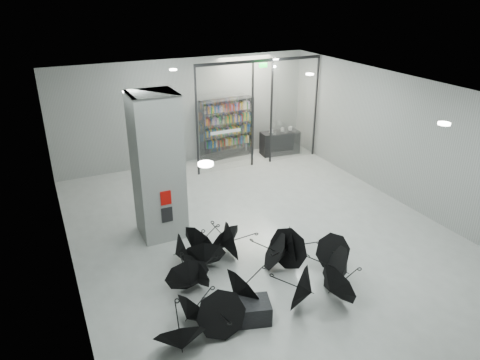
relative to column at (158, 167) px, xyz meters
name	(u,v)px	position (x,y,z in m)	size (l,w,h in m)	color
room	(277,146)	(2.50, -2.00, 0.84)	(14.00, 14.02, 4.01)	gray
column	(158,167)	(0.00, 0.00, 0.00)	(1.20, 1.20, 4.00)	slate
fire_cabinet	(166,198)	(0.00, -0.62, -0.65)	(0.28, 0.04, 0.38)	#A50A07
info_panel	(167,215)	(0.00, -0.62, -1.15)	(0.30, 0.03, 0.42)	black
exit_sign	(263,65)	(4.90, 3.30, 1.82)	(0.30, 0.06, 0.15)	#0CE533
glass_partition	(260,109)	(4.89, 3.50, 0.18)	(5.06, 0.08, 4.00)	silver
bench	(237,312)	(0.37, -4.22, -1.78)	(1.40, 0.60, 0.45)	black
bookshelf	(227,129)	(4.10, 4.75, -0.81)	(2.16, 0.43, 2.38)	black
shop_counter	(280,143)	(6.21, 4.16, -1.53)	(1.57, 0.63, 0.94)	black
umbrella_cluster	(249,275)	(1.13, -3.28, -1.69)	(5.47, 4.15, 1.30)	black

